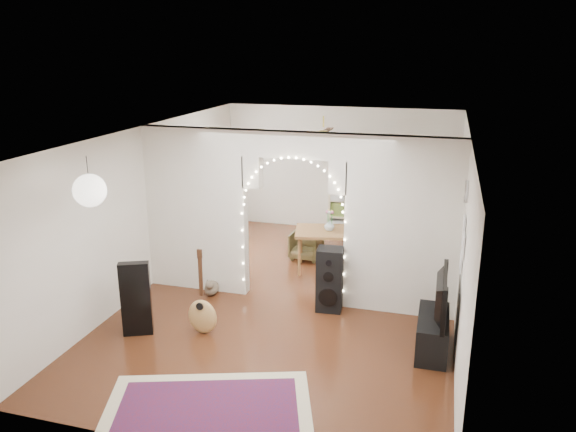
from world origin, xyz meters
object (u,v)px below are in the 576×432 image
(floor_speaker, at_px, (330,280))
(dining_chair_left, at_px, (306,245))
(bookcase, at_px, (363,201))
(dining_chair_right, at_px, (371,241))
(dining_table, at_px, (329,234))
(media_console, at_px, (432,334))
(acoustic_guitar, at_px, (202,303))

(floor_speaker, height_order, dining_chair_left, floor_speaker)
(bookcase, height_order, dining_chair_left, bookcase)
(floor_speaker, xyz_separation_m, dining_chair_left, (-0.88, 2.04, -0.24))
(floor_speaker, xyz_separation_m, dining_chair_right, (0.26, 2.79, -0.29))
(floor_speaker, distance_m, dining_chair_left, 2.23)
(dining_table, relative_size, dining_chair_right, 2.85)
(floor_speaker, bearing_deg, dining_chair_right, 80.13)
(floor_speaker, distance_m, media_console, 1.79)
(acoustic_guitar, bearing_deg, dining_chair_right, 65.46)
(bookcase, relative_size, dining_chair_left, 2.59)
(acoustic_guitar, height_order, dining_chair_left, acoustic_guitar)
(bookcase, bearing_deg, media_console, -89.14)
(media_console, relative_size, dining_chair_right, 2.13)
(bookcase, bearing_deg, dining_table, -116.30)
(floor_speaker, relative_size, bookcase, 0.67)
(dining_table, bearing_deg, dining_chair_left, 128.04)
(acoustic_guitar, height_order, dining_chair_right, acoustic_guitar)
(floor_speaker, height_order, bookcase, bookcase)
(dining_chair_right, bearing_deg, bookcase, 94.69)
(media_console, xyz_separation_m, dining_chair_left, (-2.45, 2.87, 0.01))
(acoustic_guitar, bearing_deg, dining_chair_left, 78.06)
(dining_chair_left, distance_m, dining_chair_right, 1.37)
(media_console, relative_size, dining_chair_left, 1.74)
(dining_chair_left, height_order, dining_chair_right, dining_chair_left)
(dining_table, bearing_deg, dining_chair_right, 51.04)
(dining_chair_left, relative_size, dining_chair_right, 1.23)
(media_console, relative_size, dining_table, 0.75)
(acoustic_guitar, bearing_deg, bookcase, 73.11)
(acoustic_guitar, bearing_deg, dining_table, 66.54)
(bookcase, xyz_separation_m, dining_chair_left, (-0.82, -1.72, -0.48))
(floor_speaker, height_order, dining_table, floor_speaker)
(bookcase, bearing_deg, dining_chair_right, -90.38)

